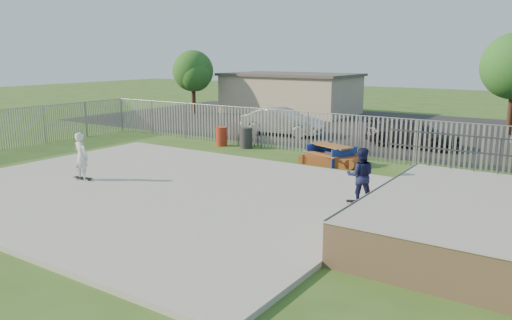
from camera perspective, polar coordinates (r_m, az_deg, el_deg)
The scene contains 17 objects.
ground at distance 17.64m, azimuth -11.02°, elevation -3.60°, with size 120.00×120.00×0.00m, color #32541D.
concrete_slab at distance 17.62m, azimuth -11.03°, elevation -3.37°, with size 15.00×12.00×0.15m, color #9D9D98.
quarter_pipe at distance 13.91m, azimuth 21.67°, elevation -6.10°, with size 5.50×7.05×2.19m.
fence at distance 20.27m, azimuth 0.04°, elevation 1.54°, with size 26.04×16.02×2.00m.
picnic_table at distance 22.05m, azimuth 8.61°, elevation 0.70°, with size 2.35×2.16×0.81m.
funbox at distance 21.73m, azimuth 8.47°, elevation 0.01°, with size 2.17×1.15×0.43m.
trash_bin_red at distance 26.04m, azimuth -3.97°, elevation 2.71°, with size 0.59×0.59×0.98m, color maroon.
trash_bin_grey at distance 25.33m, azimuth -1.14°, elevation 2.56°, with size 0.63×0.63×1.05m, color #29292C.
parking_lot at distance 33.59m, azimuth 12.40°, elevation 3.72°, with size 40.00×18.00×0.02m, color black.
car_silver at distance 29.33m, azimuth 3.03°, elevation 4.39°, with size 1.67×4.78×1.58m, color #B5B5BB.
car_dark at distance 26.74m, azimuth 17.47°, elevation 2.91°, with size 1.94×4.78×1.39m, color black.
building at distance 40.46m, azimuth 3.96°, elevation 7.61°, with size 10.40×6.40×3.20m.
tree_left at distance 40.52m, azimuth -7.22°, elevation 10.05°, with size 3.25×3.25×5.02m.
skateboard_a at distance 15.83m, azimuth 11.73°, elevation -4.73°, with size 0.81×0.53×0.08m.
skateboard_b at distance 19.47m, azimuth -19.15°, elevation -2.01°, with size 0.82×0.31×0.08m.
skater_navy at distance 15.62m, azimuth 11.86°, elevation -1.78°, with size 0.85×0.67×1.76m, color #13173C.
skater_white at distance 19.30m, azimuth -19.32°, elevation 0.41°, with size 0.64×0.42×1.76m, color silver.
Camera 1 is at (12.07, -11.99, 4.67)m, focal length 35.00 mm.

